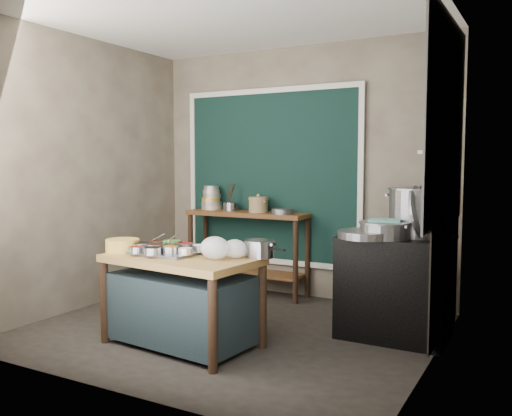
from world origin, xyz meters
The scene contains 31 objects.
floor centered at (0.00, 0.00, -0.01)m, with size 3.50×3.00×0.02m, color black.
back_wall centered at (0.00, 1.51, 1.40)m, with size 3.50×0.02×2.80m, color gray.
left_wall centered at (-1.76, 0.00, 1.40)m, with size 0.02×3.00×2.80m, color gray.
right_wall centered at (1.76, 0.00, 1.40)m, with size 0.02×3.00×2.80m, color gray.
ceiling centered at (0.00, 0.00, 2.81)m, with size 3.50×3.00×0.02m, color gray.
curtain_panel centered at (-0.35, 1.47, 1.35)m, with size 2.10×0.02×1.90m, color black.
curtain_frame centered at (-0.35, 1.46, 1.35)m, with size 2.22×0.03×2.02m, color beige, non-canonical shape.
tile_panel centered at (1.74, 0.55, 1.85)m, with size 0.02×1.70×1.70m, color #B2B2AA.
soot_patch centered at (1.74, 0.65, 0.70)m, with size 0.01×1.30×1.30m, color black.
wall_shelf centered at (1.63, 0.85, 1.60)m, with size 0.22×0.70×0.03m, color beige.
prep_table centered at (-0.13, -0.54, 0.38)m, with size 1.25×0.72×0.75m, color olive.
back_counter centered at (-0.55, 1.28, 0.47)m, with size 1.45×0.40×0.95m, color brown.
stove_block centered at (1.35, 0.55, 0.42)m, with size 0.90×0.68×0.85m, color black.
stove_top centered at (1.35, 0.55, 0.86)m, with size 0.92×0.69×0.03m, color black.
condiment_tray centered at (-0.30, -0.54, 0.76)m, with size 0.53×0.38×0.02m, color gray.
condiment_bowls centered at (-0.33, -0.52, 0.80)m, with size 0.62×0.46×0.07m.
yellow_basin centered at (-0.70, -0.62, 0.81)m, with size 0.29×0.29×0.11m, color #E6BA48.
saucepan centered at (0.46, -0.29, 0.82)m, with size 0.26×0.26×0.14m, color gray, non-canonical shape.
plastic_bag_a centered at (0.19, -0.54, 0.84)m, with size 0.24×0.21×0.18m, color white.
plastic_bag_b centered at (0.30, -0.41, 0.83)m, with size 0.20×0.17×0.15m, color white.
bowl_stack centered at (-1.07, 1.32, 1.07)m, with size 0.25×0.25×0.29m.
utensil_cup centered at (-0.78, 1.29, 1.00)m, with size 0.16×0.16×0.10m, color gray.
ceramic_crock centered at (-0.40, 1.26, 1.03)m, with size 0.23×0.23×0.16m, color olive, non-canonical shape.
wide_bowl centered at (-0.07, 1.21, 0.98)m, with size 0.24×0.24×0.06m, color gray.
stock_pot centered at (1.51, 0.64, 1.09)m, with size 0.53×0.53×0.42m, color gray, non-canonical shape.
pot_lid centered at (1.55, 0.49, 1.10)m, with size 0.45×0.45×0.02m, color gray.
steamer centered at (1.30, 0.37, 0.95)m, with size 0.43×0.43×0.14m, color gray, non-canonical shape.
green_cloth centered at (1.30, 0.37, 1.03)m, with size 0.26×0.20×0.02m, color #63A69A.
shallow_pan centered at (1.15, 0.31, 0.91)m, with size 0.47×0.47×0.06m, color gray.
shelf_bowl_stack centered at (1.63, 0.82, 1.68)m, with size 0.16×0.16×0.13m.
shelf_bowl_green centered at (1.63, 1.03, 1.64)m, with size 0.12×0.12×0.04m, color gray.
Camera 1 is at (2.51, -4.09, 1.52)m, focal length 38.00 mm.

